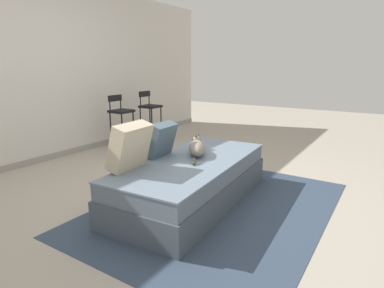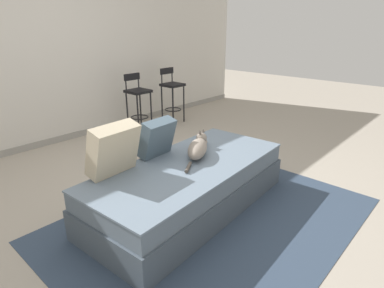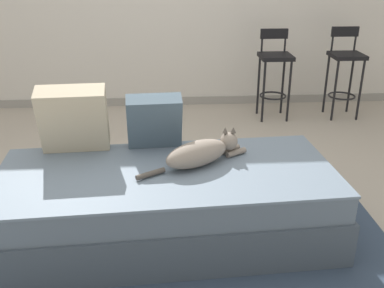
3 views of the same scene
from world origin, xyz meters
name	(u,v)px [view 3 (image 3 of 3)]	position (x,y,z in m)	size (l,w,h in m)	color
ground_plane	(168,202)	(0.00, 0.00, 0.00)	(16.00, 16.00, 0.00)	#A89E8E
wall_baseboard_trim	(165,101)	(0.00, 2.20, 0.04)	(8.00, 0.02, 0.09)	gray
area_rug	(170,265)	(0.00, -0.70, 0.00)	(2.68, 1.98, 0.01)	#334256
couch	(168,203)	(0.00, -0.40, 0.23)	(2.03, 1.01, 0.44)	#44505B
throw_pillow_corner	(74,119)	(-0.57, -0.09, 0.66)	(0.43, 0.28, 0.44)	beige
throw_pillow_middle	(155,121)	(-0.07, -0.06, 0.63)	(0.35, 0.24, 0.36)	#4C6070
cat	(202,152)	(0.21, -0.33, 0.52)	(0.68, 0.42, 0.19)	gray
bar_stool_near_window	(275,67)	(1.12, 1.71, 0.54)	(0.32, 0.32, 0.90)	black
bar_stool_by_doorway	(345,66)	(1.86, 1.71, 0.54)	(0.32, 0.32, 0.92)	black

